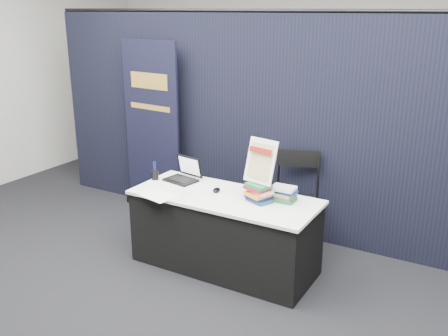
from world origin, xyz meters
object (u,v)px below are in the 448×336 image
at_px(book_stack_tall, 258,192).
at_px(pullup_banner, 152,138).
at_px(display_table, 224,232).
at_px(info_sign, 261,162).
at_px(laptop, 183,175).
at_px(stacking_chair, 290,197).
at_px(book_stack_short, 284,194).

xyz_separation_m(book_stack_tall, pullup_banner, (-1.87, 0.83, 0.09)).
height_order(display_table, info_sign, info_sign).
relative_size(laptop, info_sign, 0.84).
bearing_deg(book_stack_tall, pullup_banner, 156.07).
height_order(pullup_banner, stacking_chair, pullup_banner).
distance_m(pullup_banner, stacking_chair, 1.95).
distance_m(book_stack_short, stacking_chair, 0.62).
bearing_deg(stacking_chair, book_stack_short, -92.46).
xyz_separation_m(book_stack_short, info_sign, (-0.20, -0.09, 0.30)).
distance_m(display_table, book_stack_short, 0.72).
bearing_deg(book_stack_tall, display_table, -174.88).
xyz_separation_m(display_table, book_stack_tall, (0.34, 0.03, 0.46)).
bearing_deg(laptop, stacking_chair, 38.19).
distance_m(info_sign, stacking_chair, 0.84).
xyz_separation_m(book_stack_tall, book_stack_short, (0.20, 0.12, -0.02)).
xyz_separation_m(info_sign, pullup_banner, (-1.87, 0.80, -0.19)).
xyz_separation_m(display_table, pullup_banner, (-1.52, 0.86, 0.55)).
relative_size(book_stack_tall, info_sign, 0.63).
xyz_separation_m(laptop, info_sign, (0.94, -0.11, 0.32)).
relative_size(display_table, stacking_chair, 1.73).
height_order(book_stack_tall, book_stack_short, book_stack_tall).
height_order(laptop, info_sign, info_sign).
height_order(info_sign, pullup_banner, pullup_banner).
bearing_deg(book_stack_tall, info_sign, 90.00).
bearing_deg(stacking_chair, pullup_banner, 156.59).
height_order(laptop, stacking_chair, stacking_chair).
distance_m(book_stack_tall, info_sign, 0.29).
height_order(book_stack_short, info_sign, info_sign).
distance_m(laptop, book_stack_tall, 0.95).
xyz_separation_m(laptop, stacking_chair, (0.98, 0.53, -0.23)).
relative_size(laptop, book_stack_short, 1.69).
bearing_deg(display_table, info_sign, 10.14).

